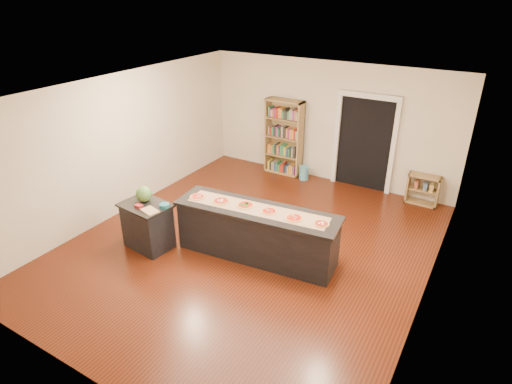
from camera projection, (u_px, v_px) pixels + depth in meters
The scene contains 18 objects.
room at pixel (250, 175), 7.20m from camera, with size 6.00×7.00×2.80m.
doorway at pixel (365, 138), 9.55m from camera, with size 1.40×0.09×2.21m.
kitchen_island at pixel (257, 233), 7.31m from camera, with size 2.82×0.76×0.93m.
side_counter at pixel (148, 225), 7.60m from camera, with size 0.86×0.63×0.86m.
bookshelf at pixel (284, 137), 10.42m from camera, with size 0.93×0.33×1.85m, color #9D7F4C.
low_shelf at pixel (423, 190), 9.16m from camera, with size 0.66×0.28×0.66m, color #9D7F4C.
waste_bin at pixel (304, 173), 10.37m from camera, with size 0.23×0.23×0.34m, color teal.
kraft_paper at pixel (257, 209), 7.11m from camera, with size 2.45×0.44×0.00m, color #8F6B4A.
watermelon at pixel (144, 194), 7.47m from camera, with size 0.28×0.28×0.28m, color #144214.
cutting_board at pixel (150, 211), 7.19m from camera, with size 0.31×0.20×0.02m, color tan.
package_red at pixel (139, 206), 7.31m from camera, with size 0.13×0.09×0.05m, color maroon.
package_teal at pixel (164, 206), 7.31m from camera, with size 0.17×0.17×0.06m, color #195966.
pizza_a at pixel (197, 197), 7.49m from camera, with size 0.28×0.28×0.02m.
pizza_b at pixel (221, 201), 7.35m from camera, with size 0.30×0.30×0.02m.
pizza_c at pixel (245, 205), 7.21m from camera, with size 0.29×0.29×0.02m.
pizza_d at pixel (269, 211), 7.02m from camera, with size 0.28×0.28×0.02m.
pizza_e at pixel (294, 218), 6.81m from camera, with size 0.28×0.28×0.02m.
pizza_f at pixel (321, 224), 6.65m from camera, with size 0.27×0.27×0.02m.
Camera 1 is at (3.45, -5.62, 4.31)m, focal length 30.00 mm.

